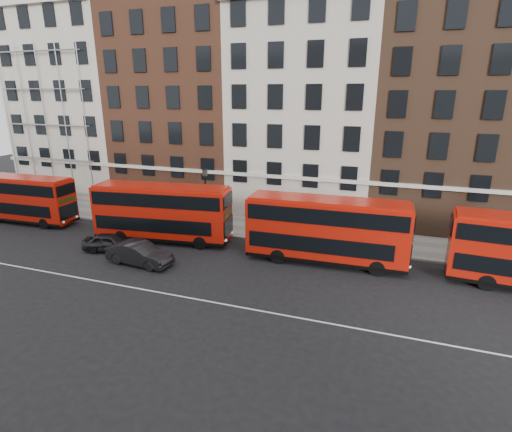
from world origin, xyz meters
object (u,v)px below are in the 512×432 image
(bus_c, at_px, (326,229))
(car_front, at_px, (140,254))
(bus_b, at_px, (162,212))
(car_rear, at_px, (110,242))
(bus_a, at_px, (21,198))

(bus_c, height_order, car_front, bus_c)
(bus_b, distance_m, car_rear, 4.38)
(bus_a, distance_m, car_rear, 12.34)
(bus_c, relative_size, car_front, 2.33)
(bus_a, xyz_separation_m, bus_b, (14.36, -0.00, 0.15))
(bus_a, distance_m, bus_b, 14.36)
(car_rear, xyz_separation_m, car_front, (3.44, -1.30, 0.10))
(bus_c, distance_m, car_rear, 15.65)
(bus_b, bearing_deg, car_front, -85.59)
(bus_c, bearing_deg, car_rear, -170.15)
(car_rear, bearing_deg, bus_a, 60.00)
(bus_a, height_order, bus_c, bus_c)
(bus_c, bearing_deg, bus_b, 178.21)
(bus_a, xyz_separation_m, car_rear, (11.83, -3.14, -1.58))
(bus_b, xyz_separation_m, car_rear, (-2.53, -3.14, -1.73))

